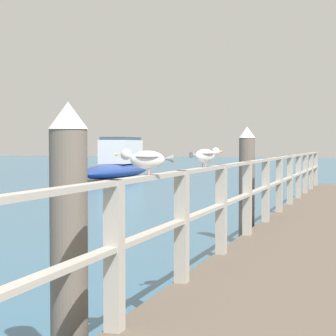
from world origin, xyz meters
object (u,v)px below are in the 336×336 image
object	(u,v)px
seagull_foreground	(146,159)
boat_3	(118,164)
seagull_background	(205,155)
dock_piling_far	(247,185)
dock_piling_near	(69,242)

from	to	relation	value
seagull_foreground	boat_3	size ratio (longest dim) A/B	0.06
seagull_background	boat_3	size ratio (longest dim) A/B	0.06
seagull_background	boat_3	distance (m)	24.84
dock_piling_far	boat_3	bearing A→B (deg)	120.06
dock_piling_near	dock_piling_far	distance (m)	6.58
dock_piling_near	seagull_foreground	world-z (taller)	dock_piling_near
dock_piling_near	boat_3	world-z (taller)	boat_3
dock_piling_near	dock_piling_far	xyz separation A→B (m)	(0.00, 6.58, 0.00)
dock_piling_far	seagull_background	bearing A→B (deg)	-84.75
dock_piling_near	seagull_background	xyz separation A→B (m)	(0.38, 2.39, 0.61)
dock_piling_near	seagull_foreground	size ratio (longest dim) A/B	4.55
dock_piling_near	dock_piling_far	size ratio (longest dim) A/B	1.00
dock_piling_far	boat_3	size ratio (longest dim) A/B	0.27
boat_3	dock_piling_near	bearing A→B (deg)	-69.81
dock_piling_far	boat_3	world-z (taller)	boat_3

